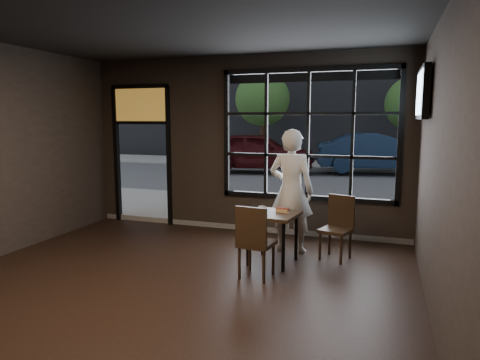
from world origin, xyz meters
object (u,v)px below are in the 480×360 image
at_px(chair_near, 257,241).
at_px(navy_car, 377,152).
at_px(man, 291,191).
at_px(cafe_table, 272,238).

height_order(chair_near, navy_car, navy_car).
xyz_separation_m(chair_near, man, (0.18, 1.26, 0.47)).
bearing_deg(navy_car, man, 162.43).
xyz_separation_m(cafe_table, navy_car, (1.18, 10.90, 0.45)).
relative_size(cafe_table, navy_car, 0.17).
height_order(chair_near, man, man).
xyz_separation_m(cafe_table, man, (0.13, 0.65, 0.59)).
xyz_separation_m(cafe_table, chair_near, (-0.06, -0.61, 0.12)).
bearing_deg(chair_near, man, -92.14).
relative_size(cafe_table, man, 0.39).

